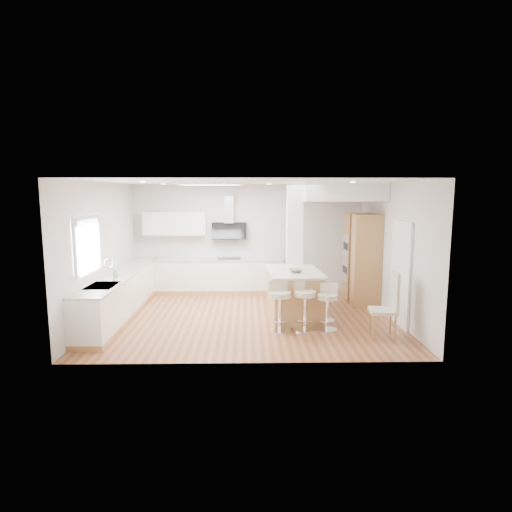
{
  "coord_description": "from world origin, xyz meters",
  "views": [
    {
      "loc": [
        -0.01,
        -8.74,
        2.59
      ],
      "look_at": [
        0.16,
        0.4,
        1.23
      ],
      "focal_mm": 30.0,
      "sensor_mm": 36.0,
      "label": 1
    }
  ],
  "objects_px": {
    "bar_stool_b": "(305,302)",
    "bar_stool_c": "(327,304)",
    "dining_chair": "(389,303)",
    "peninsula": "(294,294)",
    "bar_stool_a": "(280,303)"
  },
  "relations": [
    {
      "from": "peninsula",
      "to": "bar_stool_c",
      "type": "height_order",
      "value": "peninsula"
    },
    {
      "from": "bar_stool_a",
      "to": "bar_stool_c",
      "type": "relative_size",
      "value": 1.08
    },
    {
      "from": "peninsula",
      "to": "dining_chair",
      "type": "bearing_deg",
      "value": -43.09
    },
    {
      "from": "bar_stool_a",
      "to": "peninsula",
      "type": "bearing_deg",
      "value": 57.12
    },
    {
      "from": "bar_stool_b",
      "to": "dining_chair",
      "type": "distance_m",
      "value": 1.53
    },
    {
      "from": "peninsula",
      "to": "bar_stool_b",
      "type": "height_order",
      "value": "peninsula"
    },
    {
      "from": "peninsula",
      "to": "bar_stool_c",
      "type": "xyz_separation_m",
      "value": [
        0.54,
        -0.9,
        0.0
      ]
    },
    {
      "from": "bar_stool_a",
      "to": "bar_stool_c",
      "type": "distance_m",
      "value": 0.9
    },
    {
      "from": "bar_stool_c",
      "to": "dining_chair",
      "type": "bearing_deg",
      "value": -1.47
    },
    {
      "from": "dining_chair",
      "to": "bar_stool_c",
      "type": "bearing_deg",
      "value": 163.64
    },
    {
      "from": "bar_stool_c",
      "to": "peninsula",
      "type": "bearing_deg",
      "value": 141.82
    },
    {
      "from": "bar_stool_b",
      "to": "bar_stool_c",
      "type": "bearing_deg",
      "value": -7.58
    },
    {
      "from": "peninsula",
      "to": "bar_stool_b",
      "type": "distance_m",
      "value": 0.88
    },
    {
      "from": "bar_stool_a",
      "to": "dining_chair",
      "type": "relative_size",
      "value": 0.8
    },
    {
      "from": "bar_stool_c",
      "to": "bar_stool_b",
      "type": "bearing_deg",
      "value": -162.42
    }
  ]
}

